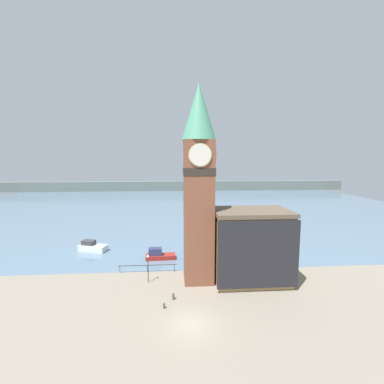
{
  "coord_description": "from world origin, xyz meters",
  "views": [
    {
      "loc": [
        -1.49,
        -22.84,
        15.71
      ],
      "look_at": [
        0.61,
        7.06,
        12.06
      ],
      "focal_mm": 24.0,
      "sensor_mm": 36.0,
      "label": 1
    }
  ],
  "objects_px": {
    "pier_building": "(251,245)",
    "mooring_bollard_far": "(164,305)",
    "mooring_bollard_near": "(173,296)",
    "lamp_post": "(148,263)",
    "clock_tower": "(199,179)",
    "boat_near": "(159,255)",
    "boat_far": "(92,247)"
  },
  "relations": [
    {
      "from": "pier_building",
      "to": "mooring_bollard_far",
      "type": "xyz_separation_m",
      "value": [
        -11.1,
        -5.83,
        -4.39
      ]
    },
    {
      "from": "mooring_bollard_near",
      "to": "lamp_post",
      "type": "bearing_deg",
      "value": 126.21
    },
    {
      "from": "clock_tower",
      "to": "pier_building",
      "type": "relative_size",
      "value": 2.55
    },
    {
      "from": "clock_tower",
      "to": "lamp_post",
      "type": "height_order",
      "value": "clock_tower"
    },
    {
      "from": "mooring_bollard_near",
      "to": "boat_near",
      "type": "bearing_deg",
      "value": 100.71
    },
    {
      "from": "lamp_post",
      "to": "boat_far",
      "type": "bearing_deg",
      "value": 131.19
    },
    {
      "from": "boat_far",
      "to": "mooring_bollard_near",
      "type": "height_order",
      "value": "boat_far"
    },
    {
      "from": "clock_tower",
      "to": "pier_building",
      "type": "bearing_deg",
      "value": -4.34
    },
    {
      "from": "pier_building",
      "to": "mooring_bollard_near",
      "type": "relative_size",
      "value": 12.2
    },
    {
      "from": "boat_near",
      "to": "mooring_bollard_far",
      "type": "height_order",
      "value": "boat_near"
    },
    {
      "from": "mooring_bollard_near",
      "to": "mooring_bollard_far",
      "type": "relative_size",
      "value": 1.25
    },
    {
      "from": "boat_far",
      "to": "lamp_post",
      "type": "bearing_deg",
      "value": -31.13
    },
    {
      "from": "boat_near",
      "to": "lamp_post",
      "type": "relative_size",
      "value": 1.33
    },
    {
      "from": "mooring_bollard_near",
      "to": "boat_far",
      "type": "bearing_deg",
      "value": 129.95
    },
    {
      "from": "mooring_bollard_far",
      "to": "lamp_post",
      "type": "height_order",
      "value": "lamp_post"
    },
    {
      "from": "boat_near",
      "to": "lamp_post",
      "type": "distance_m",
      "value": 8.26
    },
    {
      "from": "clock_tower",
      "to": "lamp_post",
      "type": "bearing_deg",
      "value": -178.25
    },
    {
      "from": "pier_building",
      "to": "mooring_bollard_near",
      "type": "xyz_separation_m",
      "value": [
        -10.11,
        -4.13,
        -4.3
      ]
    },
    {
      "from": "lamp_post",
      "to": "mooring_bollard_far",
      "type": "bearing_deg",
      "value": -69.73
    },
    {
      "from": "boat_far",
      "to": "lamp_post",
      "type": "height_order",
      "value": "lamp_post"
    },
    {
      "from": "pier_building",
      "to": "boat_far",
      "type": "height_order",
      "value": "pier_building"
    },
    {
      "from": "pier_building",
      "to": "lamp_post",
      "type": "relative_size",
      "value": 2.71
    },
    {
      "from": "clock_tower",
      "to": "pier_building",
      "type": "xyz_separation_m",
      "value": [
        6.81,
        -0.52,
        -8.62
      ]
    },
    {
      "from": "mooring_bollard_far",
      "to": "pier_building",
      "type": "bearing_deg",
      "value": 27.7
    },
    {
      "from": "lamp_post",
      "to": "boat_near",
      "type": "bearing_deg",
      "value": 83.52
    },
    {
      "from": "boat_near",
      "to": "mooring_bollard_far",
      "type": "distance_m",
      "value": 14.2
    },
    {
      "from": "boat_far",
      "to": "lamp_post",
      "type": "xyz_separation_m",
      "value": [
        10.97,
        -12.54,
        1.87
      ]
    },
    {
      "from": "pier_building",
      "to": "mooring_bollard_near",
      "type": "distance_m",
      "value": 11.74
    },
    {
      "from": "mooring_bollard_far",
      "to": "boat_far",
      "type": "bearing_deg",
      "value": 125.33
    },
    {
      "from": "clock_tower",
      "to": "mooring_bollard_near",
      "type": "height_order",
      "value": "clock_tower"
    },
    {
      "from": "pier_building",
      "to": "mooring_bollard_far",
      "type": "bearing_deg",
      "value": -152.3
    },
    {
      "from": "clock_tower",
      "to": "mooring_bollard_far",
      "type": "xyz_separation_m",
      "value": [
        -4.29,
        -6.35,
        -13.01
      ]
    }
  ]
}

